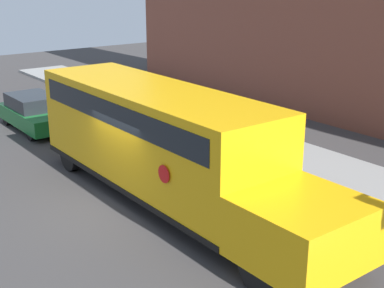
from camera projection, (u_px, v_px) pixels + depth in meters
The scene contains 4 objects.
ground_plane at pixel (125, 204), 14.92m from camera, with size 60.00×60.00×0.00m, color #3A3838.
sidewalk_strip at pixel (286, 156), 18.64m from camera, with size 44.00×3.00×0.15m.
school_bus at pixel (163, 140), 14.69m from camera, with size 11.29×2.57×3.15m.
parked_car at pixel (35, 112), 21.88m from camera, with size 4.14×1.72×1.40m.
Camera 1 is at (12.03, -6.78, 6.19)m, focal length 50.00 mm.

